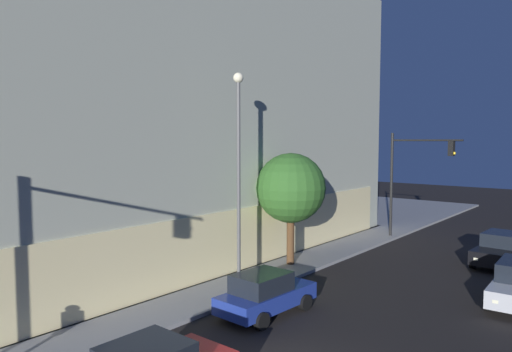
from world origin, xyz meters
The scene contains 6 objects.
modern_building centered at (8.57, 23.12, 9.56)m, with size 28.95×30.42×19.27m.
traffic_light_far_corner centered at (19.84, 4.48, 4.69)m, with size 0.58×4.66×6.85m.
street_lamp_sidewalk centered at (5.34, 6.55, 5.84)m, with size 0.44×0.44×9.25m.
sidewalk_tree centered at (9.69, 6.83, 4.07)m, with size 3.57×3.57×5.73m.
car_blue centered at (3.59, 3.70, 0.81)m, with size 4.13×2.10×1.61m.
car_black centered at (16.81, -1.52, 0.86)m, with size 4.45×2.23×1.71m.
Camera 1 is at (-10.00, -6.96, 6.52)m, focal length 33.19 mm.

